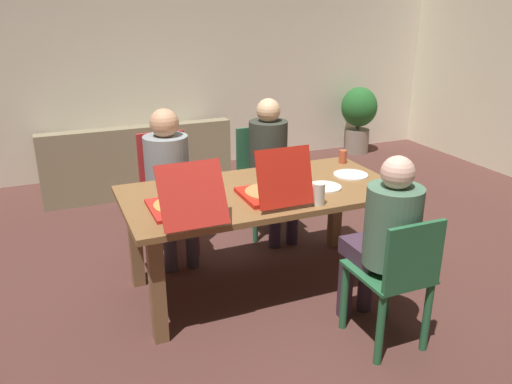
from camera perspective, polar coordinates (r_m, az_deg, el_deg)
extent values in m
plane|color=#502E28|center=(3.86, 0.58, -10.29)|extent=(20.00, 20.00, 0.00)
cube|color=silver|center=(6.35, -11.01, 14.68)|extent=(7.63, 0.12, 2.75)
cube|color=brown|center=(3.54, 0.63, -0.03)|extent=(1.90, 0.96, 0.04)
cube|color=brown|center=(3.17, -10.93, -10.63)|extent=(0.09, 0.09, 0.71)
cube|color=brown|center=(3.80, 14.53, -5.43)|extent=(0.09, 0.09, 0.71)
cube|color=brown|center=(3.80, -13.31, -5.28)|extent=(0.09, 0.09, 0.71)
cube|color=brown|center=(4.34, 8.85, -1.65)|extent=(0.09, 0.09, 0.71)
cylinder|color=#B62A2B|center=(4.20, -6.60, -4.19)|extent=(0.04, 0.04, 0.46)
cylinder|color=#B62A2B|center=(4.13, -11.33, -4.93)|extent=(0.04, 0.04, 0.46)
cylinder|color=#B62A2B|center=(4.50, -7.80, -2.57)|extent=(0.04, 0.04, 0.46)
cylinder|color=#B62A2B|center=(4.43, -12.22, -3.22)|extent=(0.04, 0.04, 0.46)
cube|color=#B62A2B|center=(4.22, -9.67, -0.74)|extent=(0.41, 0.38, 0.02)
cube|color=#B62A2B|center=(4.30, -10.44, 3.32)|extent=(0.39, 0.03, 0.51)
cylinder|color=#413A4B|center=(4.03, -7.16, -5.18)|extent=(0.10, 0.10, 0.48)
cylinder|color=#413A4B|center=(4.00, -9.57, -5.57)|extent=(0.10, 0.10, 0.48)
cube|color=#413A4B|center=(4.04, -9.14, -0.77)|extent=(0.32, 0.35, 0.11)
cylinder|color=gray|center=(4.13, -9.91, 3.04)|extent=(0.35, 0.35, 0.46)
sphere|color=tan|center=(4.04, -10.20, 7.56)|extent=(0.23, 0.23, 0.23)
cylinder|color=#2D6341|center=(4.56, 4.49, -2.07)|extent=(0.05, 0.05, 0.46)
cylinder|color=#2D6341|center=(4.41, -0.08, -2.84)|extent=(0.05, 0.05, 0.46)
cylinder|color=#2D6341|center=(4.87, 2.55, -0.57)|extent=(0.05, 0.05, 0.46)
cylinder|color=#2D6341|center=(4.72, -1.78, -1.23)|extent=(0.05, 0.05, 0.46)
cube|color=#2D6341|center=(4.55, 1.32, 1.14)|extent=(0.46, 0.43, 0.02)
cube|color=#2D6341|center=(4.66, 0.35, 4.62)|extent=(0.44, 0.03, 0.45)
cylinder|color=#3C304D|center=(4.38, 4.08, -2.89)|extent=(0.10, 0.10, 0.48)
cylinder|color=#3C304D|center=(4.32, 2.11, -3.23)|extent=(0.10, 0.10, 0.48)
cube|color=#3C304D|center=(4.38, 2.27, 1.18)|extent=(0.30, 0.35, 0.11)
cylinder|color=#32362D|center=(4.46, 1.35, 4.83)|extent=(0.34, 0.34, 0.49)
sphere|color=#DCB285|center=(4.38, 1.39, 9.08)|extent=(0.21, 0.21, 0.21)
cylinder|color=#28643B|center=(3.33, 9.82, -11.40)|extent=(0.05, 0.05, 0.46)
cylinder|color=#28643B|center=(3.50, 14.47, -10.10)|extent=(0.05, 0.05, 0.46)
cylinder|color=#28643B|center=(3.08, 13.67, -14.69)|extent=(0.05, 0.05, 0.46)
cylinder|color=#28643B|center=(3.26, 18.50, -13.05)|extent=(0.05, 0.05, 0.46)
cube|color=#28643B|center=(3.17, 14.47, -8.60)|extent=(0.40, 0.44, 0.02)
cube|color=#28643B|center=(2.94, 17.22, -6.88)|extent=(0.38, 0.03, 0.38)
cylinder|color=#412C3D|center=(3.46, 9.95, -9.97)|extent=(0.10, 0.10, 0.48)
cylinder|color=#412C3D|center=(3.54, 12.16, -9.39)|extent=(0.10, 0.10, 0.48)
cube|color=#412C3D|center=(3.26, 12.84, -6.43)|extent=(0.29, 0.33, 0.11)
cylinder|color=#4B7057|center=(3.04, 14.96, -3.69)|extent=(0.32, 0.32, 0.47)
sphere|color=beige|center=(2.93, 15.53, 2.09)|extent=(0.19, 0.19, 0.19)
cube|color=red|center=(3.40, 1.48, -0.27)|extent=(0.37, 0.37, 0.03)
cylinder|color=#C97E43|center=(3.40, 1.48, 0.06)|extent=(0.32, 0.32, 0.01)
cube|color=red|center=(3.14, 3.24, 1.64)|extent=(0.37, 0.10, 0.36)
cube|color=red|center=(3.24, -8.36, -1.65)|extent=(0.39, 0.39, 0.02)
cylinder|color=#D4883F|center=(3.24, -8.37, -1.36)|extent=(0.34, 0.34, 0.01)
cube|color=red|center=(2.92, -7.09, -0.32)|extent=(0.39, 0.19, 0.34)
cylinder|color=white|center=(3.89, 10.51, 1.90)|extent=(0.26, 0.26, 0.01)
cylinder|color=white|center=(3.60, 7.58, 0.56)|extent=(0.24, 0.24, 0.01)
cylinder|color=silver|center=(3.62, -10.03, 1.69)|extent=(0.07, 0.07, 0.14)
cylinder|color=#B94E2F|center=(4.17, 9.65, 3.91)|extent=(0.06, 0.06, 0.11)
cylinder|color=silver|center=(3.27, 7.01, -0.23)|extent=(0.08, 0.08, 0.14)
cylinder|color=silver|center=(3.68, 3.01, 2.23)|extent=(0.06, 0.06, 0.14)
cube|color=gray|center=(5.95, -13.37, 2.56)|extent=(1.99, 0.91, 0.40)
cube|color=gray|center=(5.49, -13.00, 5.26)|extent=(1.99, 0.16, 0.36)
cube|color=gray|center=(5.81, -22.31, 4.13)|extent=(0.20, 0.86, 0.18)
cube|color=gray|center=(6.07, -5.24, 6.23)|extent=(0.20, 0.86, 0.18)
cylinder|color=gray|center=(7.27, 11.18, 5.63)|extent=(0.32, 0.32, 0.33)
cylinder|color=brown|center=(7.21, 11.30, 7.33)|extent=(0.05, 0.05, 0.12)
ellipsoid|color=#256429|center=(7.16, 11.44, 9.28)|extent=(0.48, 0.48, 0.53)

